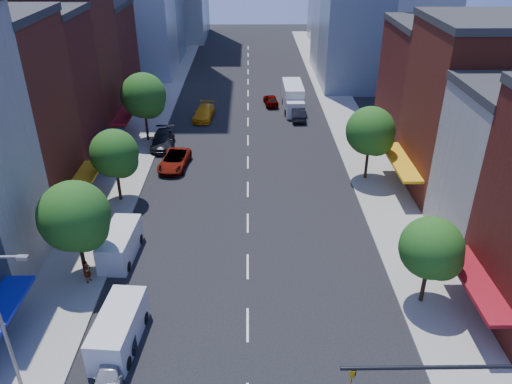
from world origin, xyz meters
TOP-DOWN VIEW (x-y plane):
  - sidewalk_left at (-12.50, 40.00)m, footprint 5.00×120.00m
  - sidewalk_right at (12.50, 40.00)m, footprint 5.00×120.00m
  - bldg_left_3 at (-21.00, 29.00)m, footprint 12.00×8.00m
  - bldg_left_4 at (-21.00, 37.50)m, footprint 12.00×9.00m
  - bldg_left_5 at (-21.00, 47.00)m, footprint 12.00×10.00m
  - bldg_right_2 at (21.00, 24.00)m, footprint 12.00×10.00m
  - bldg_right_3 at (21.00, 34.00)m, footprint 12.00×10.00m
  - streetlight at (-11.81, 1.00)m, footprint 2.25×0.25m
  - tree_left_near at (-11.35, 10.92)m, footprint 4.80×4.80m
  - tree_left_mid at (-11.35, 21.92)m, footprint 4.20×4.20m
  - tree_left_far at (-11.35, 35.92)m, footprint 5.00×5.00m
  - tree_right_near at (11.65, 7.92)m, footprint 4.00×4.00m
  - tree_right_far at (11.65, 25.92)m, footprint 4.60×4.60m
  - parked_car_front at (-7.50, 1.73)m, footprint 1.75×3.87m
  - parked_car_second at (-7.50, 5.51)m, footprint 2.15×4.86m
  - parked_car_third at (-7.50, 28.90)m, footprint 3.17×5.84m
  - parked_car_rear at (-9.50, 34.18)m, footprint 2.56×5.78m
  - cargo_van_near at (-7.60, 4.39)m, footprint 2.60×5.51m
  - cargo_van_far at (-9.51, 13.30)m, footprint 2.40×5.33m
  - taxi at (-5.60, 43.30)m, footprint 2.81×5.79m
  - traffic_car_oncoming at (6.37, 42.99)m, footprint 1.74×4.83m
  - traffic_car_far at (3.15, 48.59)m, footprint 2.17×4.41m
  - box_truck at (6.03, 46.87)m, footprint 2.62×8.21m
  - pedestrian_near at (-11.07, 10.26)m, footprint 0.60×0.73m
  - pedestrian_far at (-14.32, 14.37)m, footprint 0.91×0.99m

SIDE VIEW (x-z plane):
  - sidewalk_left at x=-12.50m, z-range 0.00..0.15m
  - sidewalk_right at x=12.50m, z-range 0.00..0.15m
  - parked_car_front at x=-7.50m, z-range 0.00..1.29m
  - traffic_car_far at x=3.15m, z-range 0.00..1.45m
  - parked_car_second at x=-7.50m, z-range 0.00..1.55m
  - parked_car_third at x=-7.50m, z-range 0.00..1.56m
  - traffic_car_oncoming at x=6.37m, z-range 0.00..1.58m
  - taxi at x=-5.60m, z-range 0.00..1.62m
  - parked_car_rear at x=-9.50m, z-range 0.00..1.65m
  - pedestrian_far at x=-14.32m, z-range 0.15..1.78m
  - pedestrian_near at x=-11.07m, z-range 0.15..1.87m
  - cargo_van_far at x=-9.51m, z-range -0.01..2.21m
  - cargo_van_near at x=-7.60m, z-range -0.01..2.26m
  - box_truck at x=6.03m, z-range -0.09..3.21m
  - tree_right_near at x=11.65m, z-range 1.09..7.29m
  - tree_left_mid at x=-11.35m, z-range 1.20..7.85m
  - tree_right_far at x=11.65m, z-range 1.26..8.46m
  - tree_left_near at x=-11.35m, z-range 1.22..8.52m
  - tree_left_far at x=-11.35m, z-range 1.33..9.08m
  - streetlight at x=-11.81m, z-range 0.78..9.78m
  - bldg_left_5 at x=-21.00m, z-range 0.00..13.00m
  - bldg_right_3 at x=21.00m, z-range 0.00..13.00m
  - bldg_left_3 at x=-21.00m, z-range 0.00..15.00m
  - bldg_right_2 at x=21.00m, z-range 0.00..15.00m
  - bldg_left_4 at x=-21.00m, z-range 0.00..17.00m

